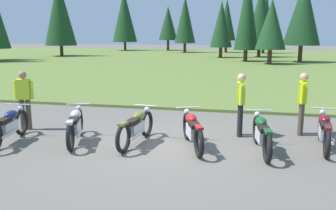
# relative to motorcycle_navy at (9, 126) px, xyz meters

# --- Properties ---
(ground_plane) EXTENTS (140.00, 140.00, 0.00)m
(ground_plane) POSITION_rel_motorcycle_navy_xyz_m (3.80, 0.55, -0.44)
(ground_plane) COLOR #605B54
(grass_moorland) EXTENTS (80.00, 44.00, 0.10)m
(grass_moorland) POSITION_rel_motorcycle_navy_xyz_m (3.80, 26.59, -0.39)
(grass_moorland) COLOR #5B7033
(grass_moorland) RESTS_ON ground
(forest_treeline) EXTENTS (44.13, 26.26, 8.62)m
(forest_treeline) POSITION_rel_motorcycle_navy_xyz_m (0.69, 32.14, 3.90)
(forest_treeline) COLOR #47331E
(forest_treeline) RESTS_ON ground
(motorcycle_navy) EXTENTS (0.67, 2.09, 0.88)m
(motorcycle_navy) POSITION_rel_motorcycle_navy_xyz_m (0.00, 0.00, 0.00)
(motorcycle_navy) COLOR black
(motorcycle_navy) RESTS_ON ground
(motorcycle_silver) EXTENTS (0.84, 2.03, 0.88)m
(motorcycle_silver) POSITION_rel_motorcycle_navy_xyz_m (1.59, 0.40, 0.00)
(motorcycle_silver) COLOR black
(motorcycle_silver) RESTS_ON ground
(motorcycle_olive) EXTENTS (0.62, 2.10, 0.88)m
(motorcycle_olive) POSITION_rel_motorcycle_navy_xyz_m (3.13, 0.57, 0.00)
(motorcycle_olive) COLOR black
(motorcycle_olive) RESTS_ON ground
(motorcycle_red) EXTENTS (0.91, 2.01, 0.88)m
(motorcycle_red) POSITION_rel_motorcycle_navy_xyz_m (4.52, 0.59, 0.00)
(motorcycle_red) COLOR black
(motorcycle_red) RESTS_ON ground
(motorcycle_british_green) EXTENTS (0.64, 2.09, 0.88)m
(motorcycle_british_green) POSITION_rel_motorcycle_navy_xyz_m (6.12, 0.60, 0.00)
(motorcycle_british_green) COLOR black
(motorcycle_british_green) RESTS_ON ground
(motorcycle_maroon) EXTENTS (0.62, 2.10, 0.88)m
(motorcycle_maroon) POSITION_rel_motorcycle_navy_xyz_m (7.57, 1.20, 0.00)
(motorcycle_maroon) COLOR black
(motorcycle_maroon) RESTS_ON ground
(rider_checking_bike) EXTENTS (0.23, 0.55, 1.67)m
(rider_checking_bike) POSITION_rel_motorcycle_navy_xyz_m (5.60, 1.85, 0.51)
(rider_checking_bike) COLOR black
(rider_checking_bike) RESTS_ON ground
(rider_in_hivis_vest) EXTENTS (0.54, 0.30, 1.67)m
(rider_in_hivis_vest) POSITION_rel_motorcycle_navy_xyz_m (-0.33, 1.20, 0.51)
(rider_in_hivis_vest) COLOR #4C4233
(rider_in_hivis_vest) RESTS_ON ground
(rider_near_row_end) EXTENTS (0.28, 0.54, 1.67)m
(rider_near_row_end) POSITION_rel_motorcycle_navy_xyz_m (7.20, 2.33, 0.51)
(rider_near_row_end) COLOR #4C4233
(rider_near_row_end) RESTS_ON ground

